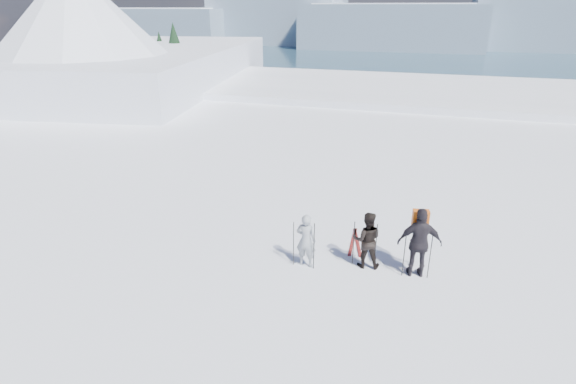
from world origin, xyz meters
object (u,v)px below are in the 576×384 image
skis_loose (355,242)px  skier_dark (367,240)px  skier_pack (420,243)px  skier_grey (306,240)px

skis_loose → skier_dark: bearing=-68.6°
skier_pack → skis_loose: 2.38m
skier_dark → skier_pack: 1.33m
skier_dark → skier_pack: skier_pack is taller
skier_dark → skis_loose: skier_dark is taller
skier_grey → skis_loose: skier_grey is taller
skier_dark → skis_loose: 1.51m
skier_grey → skier_pack: skier_pack is taller
skier_grey → skier_dark: bearing=-159.8°
skier_pack → skis_loose: (-1.80, 1.26, -0.92)m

